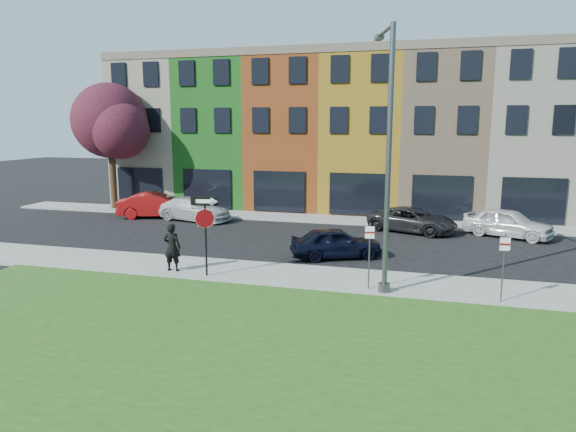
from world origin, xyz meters
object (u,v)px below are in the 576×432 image
(stop_sign, at_px, (205,220))
(street_lamp, at_px, (387,161))
(man, at_px, (172,247))
(sedan_near, at_px, (336,243))

(stop_sign, distance_m, street_lamp, 6.99)
(man, relative_size, street_lamp, 0.21)
(stop_sign, xyz_separation_m, man, (-1.54, 0.27, -1.21))
(stop_sign, relative_size, street_lamp, 0.34)
(stop_sign, relative_size, man, 1.60)
(stop_sign, height_order, street_lamp, street_lamp)
(stop_sign, xyz_separation_m, street_lamp, (6.60, 0.04, 2.29))
(sedan_near, relative_size, street_lamp, 0.48)
(stop_sign, distance_m, sedan_near, 6.24)
(stop_sign, height_order, man, stop_sign)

